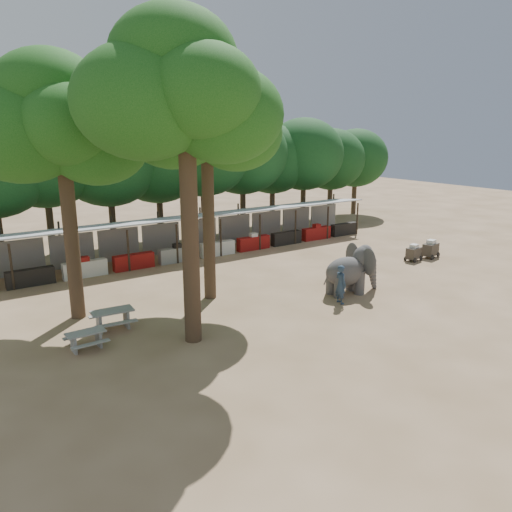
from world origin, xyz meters
TOP-DOWN VIEW (x-y plane):
  - ground at (0.00, 0.00)m, footprint 100.00×100.00m
  - vendor_stalls at (-0.00, 13.84)m, footprint 28.00×2.99m
  - yard_tree_left at (-9.13, 7.19)m, footprint 7.10×6.90m
  - yard_tree_center at (-6.13, 2.19)m, footprint 7.10×6.90m
  - yard_tree_back at (-3.13, 6.19)m, footprint 7.10×6.90m
  - backdrop_trees at (0.00, 19.00)m, footprint 46.46×5.95m
  - elephant at (3.15, 2.66)m, footprint 3.17×2.38m
  - handler at (1.63, 1.85)m, footprint 0.54×0.73m
  - picnic_table_near at (-9.67, 3.50)m, footprint 1.43×1.29m
  - picnic_table_far at (-8.21, 4.79)m, footprint 1.78×1.63m
  - cart_front at (12.25, 4.81)m, footprint 1.31×0.99m
  - cart_back at (10.75, 4.92)m, footprint 1.18×0.88m

SIDE VIEW (x-z plane):
  - ground at x=0.00m, z-range 0.00..0.00m
  - picnic_table_near at x=-9.67m, z-range 0.11..0.80m
  - cart_back at x=10.75m, z-range -0.01..1.03m
  - picnic_table_far at x=-8.21m, z-range 0.13..0.96m
  - cart_front at x=12.25m, z-range -0.01..1.14m
  - handler at x=1.63m, z-range 0.00..1.85m
  - vendor_stalls at x=0.00m, z-range -0.22..2.58m
  - elephant at x=3.15m, z-range 0.00..2.38m
  - backdrop_trees at x=0.00m, z-range 1.35..9.68m
  - yard_tree_left at x=-9.13m, z-range 2.69..13.71m
  - yard_tree_back at x=-3.13m, z-range 2.86..14.22m
  - yard_tree_center at x=-6.13m, z-range 3.19..15.23m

